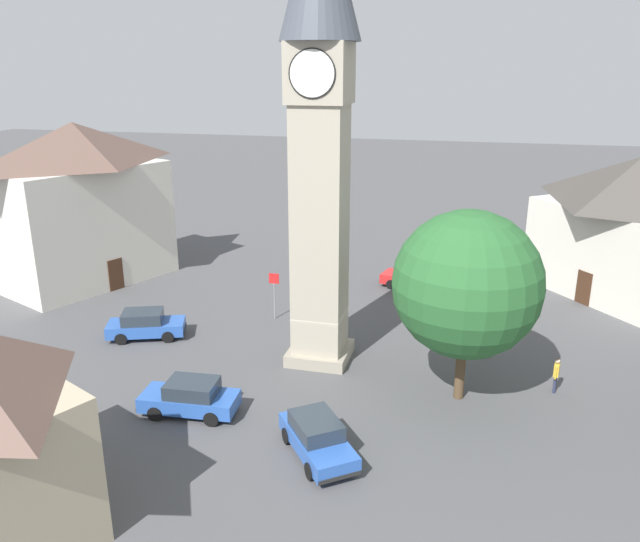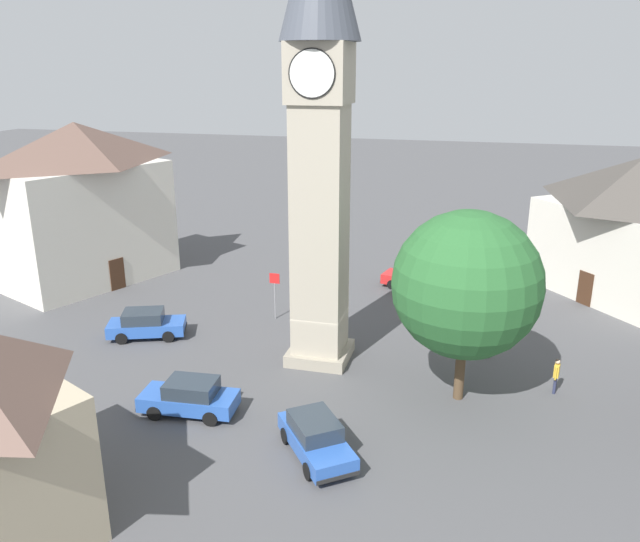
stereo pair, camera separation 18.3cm
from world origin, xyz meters
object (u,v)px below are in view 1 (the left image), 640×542
car_red_corner (317,437)px  road_sign (274,288)px  car_white_side (452,305)px  building_terrace_right (632,227)px  car_blue_kerb (145,324)px  car_black_far (413,278)px  car_silver_kerb (190,397)px  building_corner_back (81,203)px  clock_tower (320,96)px  tree (467,284)px  pedestrian (556,372)px  lamp_post (494,293)px

car_red_corner → road_sign: size_ratio=1.54×
car_white_side → building_terrace_right: bearing=32.1°
car_blue_kerb → car_black_far: bearing=41.2°
car_red_corner → car_white_side: bearing=74.5°
car_silver_kerb → car_black_far: bearing=67.8°
road_sign → building_corner_back: bearing=166.9°
clock_tower → car_black_far: bearing=73.8°
car_silver_kerb → car_black_far: 19.75m
car_white_side → car_red_corner: bearing=-105.5°
car_red_corner → building_corner_back: 26.39m
building_terrace_right → car_blue_kerb: bearing=-152.8°
tree → car_white_side: bearing=94.9°
car_blue_kerb → car_white_side: bearing=23.7°
clock_tower → car_white_side: clock_tower is taller
car_blue_kerb → building_corner_back: (-8.63, 7.72, 4.72)m
car_silver_kerb → tree: 12.71m
car_red_corner → car_black_far: size_ratio=0.98×
tree → road_sign: size_ratio=3.07×
car_red_corner → car_white_side: 15.88m
pedestrian → road_sign: size_ratio=0.60×
road_sign → car_black_far: bearing=45.1°
clock_tower → car_silver_kerb: size_ratio=5.18×
car_silver_kerb → lamp_post: (12.35, 8.76, 2.75)m
car_blue_kerb → car_black_far: size_ratio=1.01×
clock_tower → building_corner_back: (-18.51, 7.86, -7.42)m
tree → lamp_post: 5.07m
road_sign → clock_tower: bearing=-48.8°
car_blue_kerb → building_terrace_right: bearing=27.2°
building_terrace_right → building_corner_back: size_ratio=1.06×
car_black_far → road_sign: road_sign is taller
tree → building_terrace_right: bearing=58.9°
car_silver_kerb → car_red_corner: bearing=-14.8°
tree → car_red_corner: bearing=-130.9°
car_white_side → building_terrace_right: (10.51, 6.59, 3.83)m
car_blue_kerb → lamp_post: 18.51m
car_black_far → tree: tree is taller
car_black_far → car_white_side: bearing=-58.6°
road_sign → car_blue_kerb: bearing=-144.3°
car_red_corner → car_black_far: 19.93m
clock_tower → road_sign: bearing=131.2°
car_red_corner → tree: 8.98m
car_black_far → road_sign: (-7.30, -7.33, 1.14)m
car_white_side → pedestrian: pedestrian is taller
car_blue_kerb → tree: tree is taller
car_white_side → tree: size_ratio=0.49×
pedestrian → car_blue_kerb: bearing=177.7°
pedestrian → lamp_post: (-2.93, 2.95, 2.50)m
car_blue_kerb → tree: size_ratio=0.52×
car_silver_kerb → road_sign: 11.02m
car_black_far → road_sign: bearing=-134.9°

